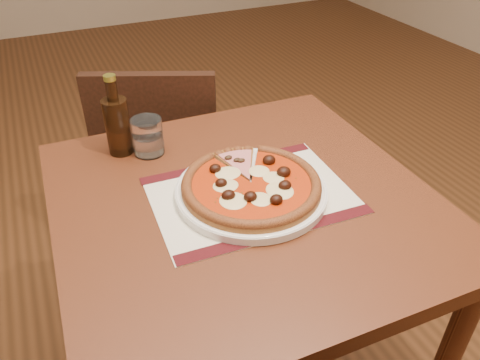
# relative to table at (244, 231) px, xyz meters

# --- Properties ---
(table) EXTENTS (0.82, 0.82, 0.75)m
(table) POSITION_rel_table_xyz_m (0.00, 0.00, 0.00)
(table) COLOR #602C16
(table) RESTS_ON ground
(chair_far) EXTENTS (0.52, 0.52, 0.84)m
(chair_far) POSITION_rel_table_xyz_m (-0.02, 0.63, -0.17)
(chair_far) COLOR black
(chair_far) RESTS_ON ground
(placemat) EXTENTS (0.44, 0.32, 0.00)m
(placemat) POSITION_rel_table_xyz_m (0.02, -0.00, 0.10)
(placemat) COLOR beige
(placemat) RESTS_ON table
(plate) EXTENTS (0.33, 0.33, 0.02)m
(plate) POSITION_rel_table_xyz_m (0.02, -0.00, 0.11)
(plate) COLOR white
(plate) RESTS_ON placemat
(pizza) EXTENTS (0.30, 0.30, 0.04)m
(pizza) POSITION_rel_table_xyz_m (0.02, -0.00, 0.13)
(pizza) COLOR #985724
(pizza) RESTS_ON plate
(ham_slice) EXTENTS (0.10, 0.14, 0.02)m
(ham_slice) POSITION_rel_table_xyz_m (0.04, 0.08, 0.13)
(ham_slice) COLOR #985724
(ham_slice) RESTS_ON plate
(water_glass) EXTENTS (0.10, 0.10, 0.09)m
(water_glass) POSITION_rel_table_xyz_m (-0.14, 0.26, 0.15)
(water_glass) COLOR white
(water_glass) RESTS_ON table
(bottle) EXTENTS (0.06, 0.06, 0.20)m
(bottle) POSITION_rel_table_xyz_m (-0.20, 0.29, 0.18)
(bottle) COLOR black
(bottle) RESTS_ON table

